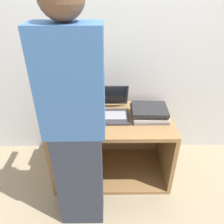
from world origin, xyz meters
The scene contains 8 objects.
ground_plane centered at (0.00, 0.00, 0.00)m, with size 12.00×12.00×0.00m, color gray.
wall_back centered at (0.00, 0.75, 1.20)m, with size 8.00×0.05×2.40m.
cart centered at (0.00, 0.39, 0.33)m, with size 1.11×0.65×0.67m.
laptop_open centered at (0.00, 0.38, 0.72)m, with size 0.31×0.37×0.26m.
laptop_stack_left centered at (-0.34, 0.32, 0.76)m, with size 0.34×0.29×0.19m.
laptop_stack_right centered at (0.34, 0.32, 0.72)m, with size 0.33×0.28×0.11m.
person centered at (-0.25, -0.18, 0.92)m, with size 0.40×0.54×1.81m.
inventory_tag centered at (-0.34, 0.26, 0.86)m, with size 0.06×0.02×0.01m.
Camera 1 is at (-0.02, -1.38, 1.75)m, focal length 35.00 mm.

